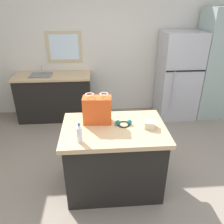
{
  "coord_description": "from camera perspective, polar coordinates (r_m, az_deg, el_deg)",
  "views": [
    {
      "loc": [
        -0.3,
        -2.24,
        2.23
      ],
      "look_at": [
        -0.1,
        0.31,
        0.94
      ],
      "focal_mm": 36.06,
      "sensor_mm": 36.0,
      "label": 1
    }
  ],
  "objects": [
    {
      "name": "bottle",
      "position": [
        2.35,
        -8.22,
        -5.43
      ],
      "size": [
        0.06,
        0.06,
        0.22
      ],
      "color": "white",
      "rests_on": "kitchen_island"
    },
    {
      "name": "small_box",
      "position": [
        2.64,
        9.65,
        -3.09
      ],
      "size": [
        0.15,
        0.16,
        0.08
      ],
      "primitive_type": "cube",
      "rotation": [
        0.0,
        0.0,
        -0.3
      ],
      "color": "beige",
      "rests_on": "kitchen_island"
    },
    {
      "name": "ground",
      "position": [
        3.18,
        2.38,
        -17.94
      ],
      "size": [
        6.24,
        6.24,
        0.0
      ],
      "primitive_type": "plane",
      "color": "gray"
    },
    {
      "name": "tall_cabinet",
      "position": [
        4.96,
        24.26,
        10.73
      ],
      "size": [
        0.58,
        0.64,
        2.12
      ],
      "color": "#9EB2A8",
      "rests_on": "ground"
    },
    {
      "name": "refrigerator",
      "position": [
        4.73,
        16.39,
        8.71
      ],
      "size": [
        0.75,
        0.71,
        1.71
      ],
      "color": "#B7B7BC",
      "rests_on": "ground"
    },
    {
      "name": "shopping_bag",
      "position": [
        2.66,
        -3.78,
        0.53
      ],
      "size": [
        0.34,
        0.19,
        0.37
      ],
      "color": "#DB511E",
      "rests_on": "kitchen_island"
    },
    {
      "name": "back_wall",
      "position": [
        4.73,
        -0.91,
        15.5
      ],
      "size": [
        5.2,
        0.13,
        2.62
      ],
      "color": "silver",
      "rests_on": "ground"
    },
    {
      "name": "kitchen_island",
      "position": [
        2.88,
        0.47,
        -11.48
      ],
      "size": [
        1.22,
        0.83,
        0.89
      ],
      "color": "black",
      "rests_on": "ground"
    },
    {
      "name": "ear_defenders",
      "position": [
        2.67,
        2.95,
        -2.84
      ],
      "size": [
        0.2,
        0.15,
        0.06
      ],
      "color": "black",
      "rests_on": "kitchen_island"
    },
    {
      "name": "sink_counter",
      "position": [
        4.7,
        -14.36,
        3.82
      ],
      "size": [
        1.47,
        0.59,
        1.1
      ],
      "color": "black",
      "rests_on": "ground"
    }
  ]
}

